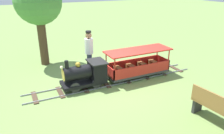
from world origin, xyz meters
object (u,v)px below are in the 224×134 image
object	(u,v)px
locomotive	(86,74)
park_bench	(218,108)
oak_tree_far	(38,3)
conductor_person	(89,49)
passenger_car	(138,66)

from	to	relation	value
locomotive	park_bench	distance (m)	3.83
locomotive	oak_tree_far	bearing A→B (deg)	16.80
conductor_person	oak_tree_far	bearing A→B (deg)	36.03
passenger_car	oak_tree_far	world-z (taller)	oak_tree_far
oak_tree_far	park_bench	bearing A→B (deg)	-153.17
locomotive	passenger_car	xyz separation A→B (m)	(0.00, -1.93, -0.06)
conductor_person	park_bench	size ratio (longest dim) A/B	1.21
passenger_car	park_bench	xyz separation A→B (m)	(-3.16, -0.24, -0.01)
locomotive	passenger_car	world-z (taller)	same
passenger_car	park_bench	size ratio (longest dim) A/B	1.76
passenger_car	oak_tree_far	xyz separation A→B (m)	(2.78, 2.76, 2.04)
conductor_person	park_bench	xyz separation A→B (m)	(-4.13, -1.69, -0.54)
locomotive	oak_tree_far	distance (m)	3.51
passenger_car	oak_tree_far	bearing A→B (deg)	44.87
oak_tree_far	passenger_car	bearing A→B (deg)	-135.13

